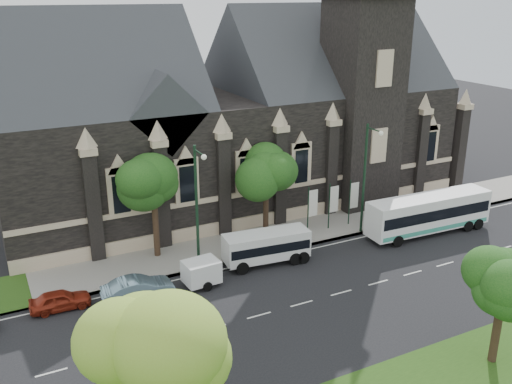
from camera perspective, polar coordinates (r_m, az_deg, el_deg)
ground at (r=36.28m, az=4.61°, el=-11.13°), size 160.00×160.00×0.00m
sidewalk at (r=43.65m, az=-1.90°, el=-5.38°), size 80.00×5.00×0.15m
museum at (r=51.20m, az=-1.23°, el=7.95°), size 40.00×17.70×29.90m
tree_park_near at (r=21.92m, az=-9.92°, el=-14.16°), size 4.42×4.42×8.56m
tree_park_east at (r=31.69m, az=23.66°, el=-8.16°), size 3.40×3.40×6.28m
tree_walk_right at (r=43.96m, az=1.14°, el=2.83°), size 4.08×4.08×7.80m
tree_walk_left at (r=40.71m, az=-10.13°, el=1.01°), size 3.91×3.91×7.64m
street_lamp_near at (r=44.84m, az=11.01°, el=1.86°), size 0.36×1.88×9.00m
street_lamp_mid at (r=38.23m, az=-5.89°, el=-1.01°), size 0.36×1.88×9.00m
banner_flag_left at (r=45.15m, az=5.58°, el=-1.41°), size 0.90×0.10×4.00m
banner_flag_center at (r=46.20m, az=7.68°, el=-1.00°), size 0.90×0.10×4.00m
banner_flag_right at (r=47.31m, az=9.68°, el=-0.61°), size 0.90×0.10×4.00m
tour_coach at (r=47.36m, az=16.98°, el=-2.04°), size 10.91×2.89×3.16m
shuttle_bus at (r=40.50m, az=1.09°, el=-5.40°), size 6.33×2.78×2.38m
box_trailer at (r=37.91m, az=-5.52°, el=-7.98°), size 3.35×1.97×1.76m
sedan at (r=37.03m, az=-11.78°, el=-9.50°), size 4.57×1.71×1.49m
car_far_red at (r=37.31m, az=-19.08°, el=-10.22°), size 3.69×1.59×1.24m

